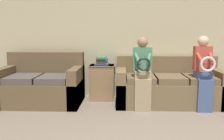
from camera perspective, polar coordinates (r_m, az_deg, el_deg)
name	(u,v)px	position (r m, az deg, el deg)	size (l,w,h in m)	color
wall_back	(145,30)	(4.78, 7.47, 8.98)	(7.59, 0.06, 2.55)	beige
couch_main	(168,87)	(4.47, 12.72, -3.71)	(1.81, 0.86, 0.81)	brown
couch_side	(42,86)	(4.54, -15.68, -3.44)	(1.38, 0.87, 0.88)	brown
child_left_seated	(143,70)	(4.01, 7.00, -0.10)	(0.31, 0.37, 1.16)	tan
child_right_seated	(204,69)	(4.20, 20.21, 0.12)	(0.27, 0.37, 1.18)	#475B8E
side_shelf	(102,82)	(4.62, -2.29, -2.72)	(0.47, 0.38, 0.65)	#9E7A51
book_stack	(102,61)	(4.56, -2.34, 2.08)	(0.25, 0.30, 0.15)	#33569E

